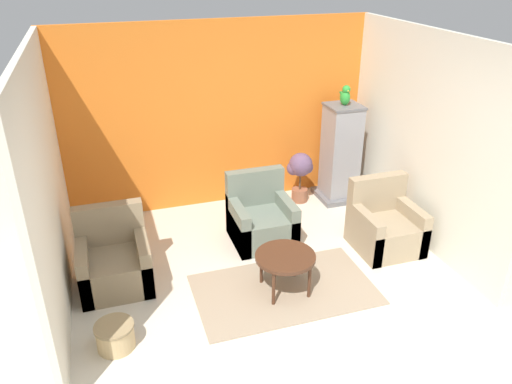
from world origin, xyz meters
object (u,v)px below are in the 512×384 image
Objects in this scene: armchair_left at (115,262)px; wicker_basket at (115,335)px; armchair_middle at (261,220)px; birdcage at (340,154)px; armchair_right at (385,227)px; coffee_table at (285,259)px; potted_plant at (300,170)px; parrot at (345,96)px.

wicker_basket is (-0.07, -0.99, -0.14)m from armchair_left.
armchair_middle reaches higher than wicker_basket.
armchair_middle is 1.68m from birdcage.
armchair_right is 0.61× the size of birdcage.
wicker_basket is at bearing -169.77° from coffee_table.
armchair_middle is 2.32m from wicker_basket.
armchair_right reaches higher than potted_plant.
birdcage is at bearing 33.29° from wicker_basket.
armchair_right is (1.45, 0.45, -0.12)m from coffee_table.
parrot is 0.38× the size of potted_plant.
birdcage is (3.22, 1.17, 0.40)m from armchair_left.
coffee_table is at bearing -116.53° from potted_plant.
coffee_table is 0.75× the size of armchair_middle.
armchair_left is 1.82m from armchair_middle.
birdcage is at bearing -90.00° from parrot.
potted_plant is 2.04× the size of wicker_basket.
parrot is at bearing 33.32° from wicker_basket.
armchair_middle is (1.78, 0.40, 0.00)m from armchair_left.
armchair_left is 3.03× the size of parrot.
potted_plant is 3.52m from wicker_basket.
wicker_basket is at bearing -94.22° from armchair_left.
armchair_left is 3.15m from armchair_right.
parrot reaches higher than armchair_left.
armchair_middle is 3.03× the size of parrot.
armchair_left is 1.00m from wicker_basket.
armchair_middle is 0.61× the size of birdcage.
armchair_left reaches higher than potted_plant.
potted_plant is at bearing 39.28° from wicker_basket.
coffee_table is 0.75× the size of armchair_right.
armchair_right is at bearing -24.62° from armchair_middle.
birdcage is 4.98× the size of parrot.
coffee_table is 1.52m from armchair_right.
birdcage reaches higher than wicker_basket.
potted_plant is at bearing 109.09° from armchair_right.
armchair_right reaches higher than coffee_table.
armchair_right is at bearing -93.19° from parrot.
potted_plant reaches higher than coffee_table.
armchair_middle is at bearing -151.69° from birdcage.
armchair_right is (3.14, -0.23, 0.00)m from armchair_left.
birdcage is (1.44, 0.78, 0.40)m from armchair_middle.
armchair_middle is at bearing 85.14° from coffee_table.
armchair_right is 2.35× the size of wicker_basket.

